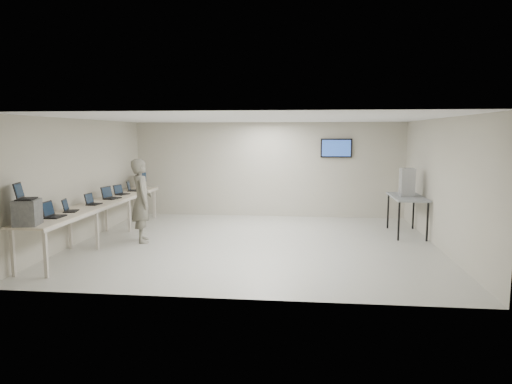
# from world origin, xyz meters

# --- Properties ---
(room) EXTENTS (8.01, 7.01, 2.81)m
(room) POSITION_xyz_m (0.03, 0.06, 1.41)
(room) COLOR #B6B5B0
(room) RESTS_ON ground
(workbench) EXTENTS (0.76, 6.00, 0.90)m
(workbench) POSITION_xyz_m (-3.59, 0.00, 0.83)
(workbench) COLOR beige
(workbench) RESTS_ON ground
(equipment_box) EXTENTS (0.46, 0.50, 0.45)m
(equipment_box) POSITION_xyz_m (-3.65, -2.75, 1.12)
(equipment_box) COLOR gray
(equipment_box) RESTS_ON workbench
(laptop_on_box) EXTENTS (0.39, 0.43, 0.29)m
(laptop_on_box) POSITION_xyz_m (-3.71, -2.75, 1.42)
(laptop_on_box) COLOR black
(laptop_on_box) RESTS_ON equipment_box
(laptop_0) EXTENTS (0.32, 0.39, 0.30)m
(laptop_0) POSITION_xyz_m (-3.64, -2.00, 0.98)
(laptop_0) COLOR black
(laptop_0) RESTS_ON workbench
(laptop_1) EXTENTS (0.33, 0.37, 0.26)m
(laptop_1) POSITION_xyz_m (-3.66, -1.37, 0.97)
(laptop_1) COLOR black
(laptop_1) RESTS_ON workbench
(laptop_2) EXTENTS (0.29, 0.35, 0.25)m
(laptop_2) POSITION_xyz_m (-3.61, -0.44, 0.97)
(laptop_2) COLOR black
(laptop_2) RESTS_ON workbench
(laptop_3) EXTENTS (0.40, 0.44, 0.30)m
(laptop_3) POSITION_xyz_m (-3.59, 0.47, 0.98)
(laptop_3) COLOR black
(laptop_3) RESTS_ON workbench
(laptop_4) EXTENTS (0.37, 0.39, 0.26)m
(laptop_4) POSITION_xyz_m (-3.64, 1.24, 0.97)
(laptop_4) COLOR black
(laptop_4) RESTS_ON workbench
(laptop_5) EXTENTS (0.35, 0.39, 0.27)m
(laptop_5) POSITION_xyz_m (-3.66, 2.00, 0.97)
(laptop_5) COLOR black
(laptop_5) RESTS_ON workbench
(monitor_near) EXTENTS (0.18, 0.41, 0.41)m
(monitor_near) POSITION_xyz_m (-3.60, 2.45, 1.15)
(monitor_near) COLOR black
(monitor_near) RESTS_ON workbench
(monitor_far) EXTENTS (0.22, 0.49, 0.48)m
(monitor_far) POSITION_xyz_m (-3.60, 2.75, 1.19)
(monitor_far) COLOR black
(monitor_far) RESTS_ON workbench
(soldier) EXTENTS (0.70, 0.82, 1.91)m
(soldier) POSITION_xyz_m (-2.59, -0.10, 0.95)
(soldier) COLOR #646558
(soldier) RESTS_ON ground
(side_table) EXTENTS (0.74, 1.59, 0.95)m
(side_table) POSITION_xyz_m (3.60, 1.33, 0.88)
(side_table) COLOR gray
(side_table) RESTS_ON ground
(storage_bins) EXTENTS (0.32, 0.36, 0.68)m
(storage_bins) POSITION_xyz_m (3.58, 1.33, 1.29)
(storage_bins) COLOR #AAABAC
(storage_bins) RESTS_ON side_table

